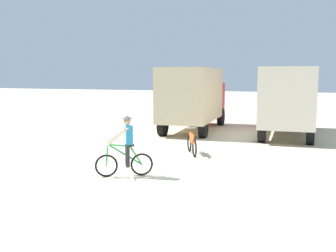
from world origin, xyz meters
name	(u,v)px	position (x,y,z in m)	size (l,w,h in m)	color
ground_plane	(136,177)	(0.00, 0.00, 0.00)	(120.00, 120.00, 0.00)	beige
box_truck_tan_camper	(194,96)	(-0.95, 10.04, 1.87)	(2.57, 6.81, 3.35)	#CCB78E
box_truck_cream_rv	(288,98)	(3.89, 9.72, 1.87)	(2.51, 6.79, 3.35)	beige
cyclist_orange_shirt	(126,148)	(-0.30, -0.02, 0.85)	(1.55, 0.90, 1.82)	black
bicycle_spare	(192,144)	(0.67, 3.79, 0.40)	(0.85, 1.58, 0.97)	black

